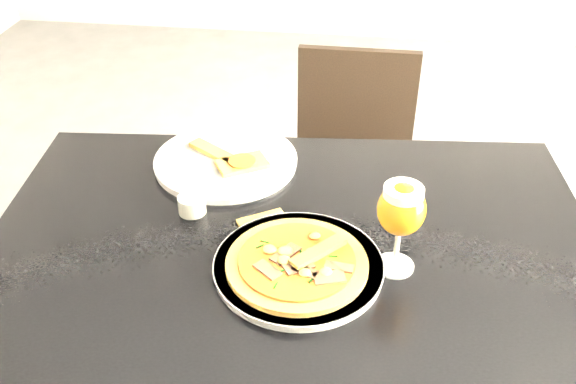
# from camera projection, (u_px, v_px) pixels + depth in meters

# --- Properties ---
(dining_table) EXTENTS (1.26, 0.90, 0.75)m
(dining_table) POSITION_uv_depth(u_px,v_px,m) (292.00, 274.00, 1.30)
(dining_table) COLOR black
(dining_table) RESTS_ON ground
(chair_far) EXTENTS (0.38, 0.38, 0.82)m
(chair_far) POSITION_uv_depth(u_px,v_px,m) (351.00, 176.00, 1.98)
(chair_far) COLOR black
(chair_far) RESTS_ON ground
(plate_main) EXTENTS (0.41, 0.41, 0.02)m
(plate_main) POSITION_uv_depth(u_px,v_px,m) (298.00, 267.00, 1.18)
(plate_main) COLOR silver
(plate_main) RESTS_ON dining_table
(pizza) EXTENTS (0.26, 0.26, 0.03)m
(pizza) POSITION_uv_depth(u_px,v_px,m) (297.00, 262.00, 1.16)
(pizza) COLOR brown
(pizza) RESTS_ON plate_main
(plate_second) EXTENTS (0.38, 0.38, 0.02)m
(plate_second) POSITION_uv_depth(u_px,v_px,m) (226.00, 161.00, 1.47)
(plate_second) COLOR silver
(plate_second) RESTS_ON dining_table
(crust_scraps) EXTENTS (0.20, 0.15, 0.02)m
(crust_scraps) POSITION_uv_depth(u_px,v_px,m) (232.00, 159.00, 1.45)
(crust_scraps) COLOR brown
(crust_scraps) RESTS_ON plate_second
(loose_crust) EXTENTS (0.09, 0.07, 0.01)m
(loose_crust) POSITION_uv_depth(u_px,v_px,m) (261.00, 218.00, 1.30)
(loose_crust) COLOR brown
(loose_crust) RESTS_ON dining_table
(sauce_cup) EXTENTS (0.06, 0.06, 0.04)m
(sauce_cup) POSITION_uv_depth(u_px,v_px,m) (192.00, 204.00, 1.32)
(sauce_cup) COLOR beige
(sauce_cup) RESTS_ON dining_table
(beer_glass) EXTENTS (0.09, 0.09, 0.18)m
(beer_glass) POSITION_uv_depth(u_px,v_px,m) (401.00, 210.00, 1.11)
(beer_glass) COLOR silver
(beer_glass) RESTS_ON dining_table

